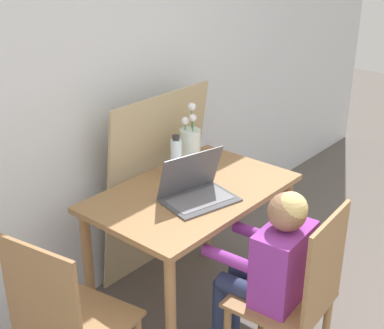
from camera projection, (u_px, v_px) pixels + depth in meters
The scene contains 9 objects.
wall_back at pixel (90, 78), 2.74m from camera, with size 6.40×0.05×2.50m.
dining_table at pixel (192, 209), 2.73m from camera, with size 1.05×0.66×0.75m.
chair_occupied at pixel (295, 297), 2.36m from camera, with size 0.43×0.43×0.90m.
chair_spare at pixel (68, 326), 2.20m from camera, with size 0.46×0.46×0.90m.
person_seated at pixel (271, 261), 2.38m from camera, with size 0.34×0.44×0.96m.
laptop at pixel (196, 189), 2.58m from camera, with size 0.39×0.32×0.24m.
flower_vase at pixel (190, 144), 2.94m from camera, with size 0.12×0.12×0.35m.
water_bottle at pixel (176, 159), 2.76m from camera, with size 0.06×0.06×0.24m.
cardboard_panel at pixel (156, 185), 3.15m from camera, with size 0.76×0.17×1.13m.
Camera 1 is at (-1.70, 0.08, 1.95)m, focal length 50.00 mm.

